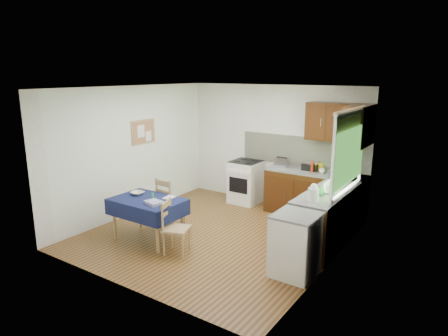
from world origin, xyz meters
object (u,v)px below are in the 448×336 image
Objects in this scene: toaster at (282,162)px; sandwich_press at (311,166)px; dining_table at (147,205)px; dish_rack at (328,190)px; chair_near at (174,226)px; chair_far at (169,202)px; kettle at (314,193)px.

sandwich_press is (0.58, 0.06, -0.01)m from toaster.
toaster is at bearing 76.37° from dining_table.
dish_rack is (0.78, -1.21, -0.06)m from sandwich_press.
toaster is 1.78m from dish_rack.
chair_far is at bearing 27.27° from chair_near.
dish_rack is (2.58, 0.86, 0.43)m from chair_far.
chair_near is 2.84m from toaster.
sandwich_press is at bearing 67.26° from dining_table.
dish_rack reaches higher than dining_table.
toaster is 0.59m from sandwich_press.
sandwich_press is (1.06, 2.81, 0.54)m from chair_near.
dish_rack is at bearing 40.42° from dining_table.
dish_rack is (1.83, 1.60, 0.47)m from chair_near.
dining_table is 4.04× the size of sandwich_press.
kettle reaches higher than toaster.
toaster reaches higher than chair_far.
chair_far is 3.48× the size of toaster.
dining_table is 2.93m from dish_rack.
dish_rack reaches higher than chair_near.
chair_near is 2.27× the size of dish_rack.
chair_near is (0.75, -0.73, -0.05)m from chair_far.
kettle reaches higher than dining_table.
toaster reaches higher than dish_rack.
dish_rack is (1.36, -1.15, -0.07)m from toaster.
toaster is at bearing 127.98° from kettle.
toaster reaches higher than sandwich_press.
toaster is at bearing -28.12° from chair_near.
sandwich_press is at bearing -38.93° from chair_near.
chair_far is 2.76m from dish_rack.
chair_far is 3.22× the size of sandwich_press.
chair_near is 3.16× the size of kettle.
kettle is at bearing -101.34° from dish_rack.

